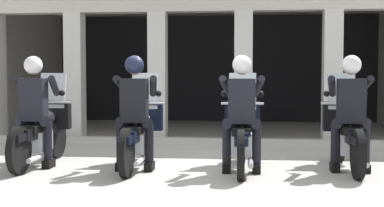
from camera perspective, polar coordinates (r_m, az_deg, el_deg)
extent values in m
plane|color=#A8A59E|center=(10.72, 1.61, -3.99)|extent=(80.00, 80.00, 0.00)
cube|color=black|center=(15.32, 2.50, 3.74)|extent=(9.47, 0.24, 2.99)
cube|color=#BCB7AD|center=(10.64, 0.89, 10.92)|extent=(9.47, 0.36, 0.44)
cube|color=#BCB7AD|center=(12.97, 1.83, 10.84)|extent=(9.47, 5.34, 0.16)
cube|color=#BCB7AD|center=(13.98, -17.54, 3.66)|extent=(0.30, 5.34, 2.99)
cube|color=beige|center=(11.06, -12.36, 2.78)|extent=(0.35, 0.36, 2.55)
cube|color=beige|center=(10.65, -3.67, 2.84)|extent=(0.35, 0.36, 2.55)
cube|color=beige|center=(10.49, 5.50, 2.82)|extent=(0.35, 0.36, 2.55)
cube|color=beige|center=(10.61, 14.70, 2.74)|extent=(0.35, 0.36, 2.55)
cube|color=#B7B5AD|center=(10.12, 0.63, -4.07)|extent=(9.07, 0.24, 0.12)
cylinder|color=black|center=(8.73, -14.23, -3.59)|extent=(0.09, 0.64, 0.64)
cylinder|color=black|center=(7.44, -17.97, -4.80)|extent=(0.09, 0.64, 0.64)
cube|color=black|center=(8.71, -14.24, -2.23)|extent=(0.14, 0.44, 0.08)
cube|color=silver|center=(8.03, -16.09, -3.84)|extent=(0.28, 0.44, 0.28)
cube|color=black|center=(8.06, -15.97, -2.88)|extent=(0.18, 1.24, 0.16)
ellipsoid|color=black|center=(8.25, -15.41, -1.48)|extent=(0.26, 0.48, 0.22)
cube|color=black|center=(7.89, -16.46, -2.51)|extent=(0.24, 0.52, 0.10)
cube|color=black|center=(7.48, -17.81, -3.40)|extent=(0.16, 0.48, 0.10)
cylinder|color=silver|center=(8.65, -14.39, -2.06)|extent=(0.05, 0.24, 0.53)
cube|color=black|center=(8.58, -14.54, -1.16)|extent=(0.52, 0.16, 0.44)
sphere|color=silver|center=(8.67, -14.31, -0.98)|extent=(0.18, 0.18, 0.18)
cube|color=silver|center=(8.54, -14.62, 1.34)|extent=(0.40, 0.14, 0.54)
cylinder|color=silver|center=(8.48, -14.79, 0.14)|extent=(0.62, 0.04, 0.04)
cylinder|color=silver|center=(7.69, -16.22, -5.60)|extent=(0.07, 0.55, 0.07)
cube|color=black|center=(7.84, -16.57, 0.39)|extent=(0.36, 0.22, 0.60)
cube|color=#591414|center=(7.95, -16.24, 0.58)|extent=(0.05, 0.02, 0.32)
sphere|color=tan|center=(7.85, -16.56, 3.72)|extent=(0.21, 0.21, 0.21)
sphere|color=silver|center=(7.85, -16.56, 3.93)|extent=(0.26, 0.26, 0.26)
cylinder|color=black|center=(7.83, -15.53, -1.87)|extent=(0.26, 0.29, 0.17)
cylinder|color=black|center=(7.83, -15.09, -3.88)|extent=(0.12, 0.12, 0.53)
cube|color=black|center=(7.89, -15.03, -6.22)|extent=(0.11, 0.26, 0.12)
cylinder|color=black|center=(7.93, -17.41, -1.84)|extent=(0.26, 0.29, 0.17)
cylinder|color=black|center=(7.99, -17.77, -3.79)|extent=(0.12, 0.12, 0.53)
cube|color=black|center=(8.04, -17.71, -6.09)|extent=(0.11, 0.26, 0.12)
cylinder|color=black|center=(7.97, -14.49, 1.83)|extent=(0.19, 0.48, 0.31)
sphere|color=black|center=(8.15, -13.70, 1.09)|extent=(0.09, 0.09, 0.09)
cylinder|color=black|center=(8.13, -17.40, 1.81)|extent=(0.19, 0.48, 0.31)
sphere|color=black|center=(8.34, -17.06, 1.09)|extent=(0.09, 0.09, 0.09)
cylinder|color=black|center=(8.27, -4.82, -3.88)|extent=(0.09, 0.64, 0.64)
cylinder|color=black|center=(6.91, -7.02, -5.27)|extent=(0.09, 0.64, 0.64)
cube|color=black|center=(8.25, -4.83, -2.44)|extent=(0.14, 0.44, 0.08)
cube|color=silver|center=(7.53, -5.90, -4.18)|extent=(0.28, 0.44, 0.28)
cube|color=black|center=(7.57, -5.83, -3.16)|extent=(0.18, 1.24, 0.16)
ellipsoid|color=#B2B2B7|center=(7.76, -5.50, -1.66)|extent=(0.26, 0.48, 0.22)
cube|color=black|center=(7.38, -6.12, -2.77)|extent=(0.24, 0.52, 0.10)
cube|color=black|center=(6.95, -6.92, -3.76)|extent=(0.16, 0.48, 0.10)
cylinder|color=silver|center=(8.18, -4.91, -2.26)|extent=(0.05, 0.24, 0.53)
cube|color=black|center=(8.11, -5.00, -1.31)|extent=(0.52, 0.16, 0.44)
sphere|color=silver|center=(8.21, -4.86, -1.12)|extent=(0.18, 0.18, 0.18)
cube|color=silver|center=(8.07, -5.04, 1.33)|extent=(0.40, 0.14, 0.54)
cylinder|color=silver|center=(8.00, -5.14, 0.06)|extent=(0.62, 0.04, 0.04)
cylinder|color=silver|center=(7.20, -5.53, -6.08)|extent=(0.07, 0.55, 0.07)
cube|color=black|center=(7.33, -6.17, 0.32)|extent=(0.36, 0.22, 0.60)
cube|color=#14193F|center=(7.45, -5.98, 0.52)|extent=(0.05, 0.02, 0.32)
sphere|color=tan|center=(7.35, -6.16, 3.88)|extent=(0.21, 0.21, 0.21)
sphere|color=#191E38|center=(7.35, -6.16, 4.11)|extent=(0.26, 0.26, 0.26)
cylinder|color=black|center=(7.35, -5.06, -2.09)|extent=(0.26, 0.29, 0.17)
cylinder|color=black|center=(7.37, -4.59, -4.23)|extent=(0.12, 0.12, 0.53)
cube|color=black|center=(7.42, -4.56, -6.71)|extent=(0.11, 0.26, 0.12)
cylinder|color=black|center=(7.41, -7.18, -2.06)|extent=(0.26, 0.29, 0.17)
cylinder|color=black|center=(7.45, -7.62, -4.16)|extent=(0.12, 0.12, 0.53)
cube|color=black|center=(7.51, -7.58, -6.61)|extent=(0.11, 0.26, 0.12)
cylinder|color=black|center=(7.51, -4.17, 1.85)|extent=(0.19, 0.48, 0.31)
sphere|color=black|center=(7.71, -3.59, 1.07)|extent=(0.09, 0.09, 0.09)
cylinder|color=black|center=(7.60, -7.43, 1.85)|extent=(0.19, 0.48, 0.31)
sphere|color=black|center=(7.82, -7.36, 1.07)|extent=(0.09, 0.09, 0.09)
cylinder|color=black|center=(8.12, 5.39, -4.01)|extent=(0.09, 0.64, 0.64)
cylinder|color=black|center=(6.73, 5.25, -5.49)|extent=(0.09, 0.64, 0.64)
cube|color=black|center=(8.09, 5.40, -2.55)|extent=(0.14, 0.44, 0.08)
cube|color=silver|center=(7.36, 5.32, -4.35)|extent=(0.28, 0.44, 0.28)
cube|color=black|center=(7.40, 5.33, -3.30)|extent=(0.18, 1.24, 0.16)
ellipsoid|color=#1E2338|center=(7.60, 5.36, -1.77)|extent=(0.26, 0.48, 0.22)
cube|color=black|center=(7.21, 5.32, -2.91)|extent=(0.24, 0.52, 0.10)
cube|color=black|center=(6.76, 5.27, -3.94)|extent=(0.16, 0.48, 0.10)
cylinder|color=silver|center=(8.03, 5.39, -2.37)|extent=(0.05, 0.24, 0.53)
cube|color=black|center=(7.96, 5.39, -1.40)|extent=(0.52, 0.16, 0.44)
sphere|color=silver|center=(8.06, 5.40, -1.21)|extent=(0.18, 0.18, 0.18)
cube|color=silver|center=(7.92, 5.41, 1.29)|extent=(0.40, 0.14, 0.54)
cylinder|color=silver|center=(7.84, 5.39, 0.00)|extent=(0.62, 0.04, 0.04)
cylinder|color=silver|center=(7.05, 6.26, -6.29)|extent=(0.07, 0.55, 0.07)
cube|color=black|center=(7.16, 5.33, 0.26)|extent=(0.36, 0.22, 0.60)
cube|color=#591414|center=(7.28, 5.35, 0.46)|extent=(0.05, 0.02, 0.32)
sphere|color=tan|center=(7.17, 5.35, 3.90)|extent=(0.21, 0.21, 0.21)
sphere|color=silver|center=(7.17, 5.36, 4.14)|extent=(0.26, 0.26, 0.26)
cylinder|color=black|center=(7.20, 6.44, -2.20)|extent=(0.26, 0.29, 0.17)
cylinder|color=black|center=(7.23, 6.90, -4.37)|extent=(0.12, 0.12, 0.53)
cube|color=black|center=(7.29, 6.88, -6.89)|extent=(0.11, 0.26, 0.12)
cylinder|color=black|center=(7.21, 4.21, -2.19)|extent=(0.26, 0.29, 0.17)
cylinder|color=black|center=(7.24, 3.72, -4.35)|extent=(0.12, 0.12, 0.53)
cube|color=black|center=(7.30, 3.72, -6.87)|extent=(0.11, 0.26, 0.12)
cylinder|color=black|center=(7.39, 7.07, 1.81)|extent=(0.19, 0.48, 0.31)
sphere|color=black|center=(7.60, 7.34, 1.02)|extent=(0.09, 0.09, 0.09)
cylinder|color=black|center=(7.39, 3.66, 1.83)|extent=(0.19, 0.48, 0.31)
sphere|color=black|center=(7.61, 3.42, 1.04)|extent=(0.09, 0.09, 0.09)
cylinder|color=black|center=(8.43, 15.42, -3.84)|extent=(0.09, 0.64, 0.64)
cylinder|color=black|center=(7.07, 17.27, -5.20)|extent=(0.09, 0.64, 0.64)
cube|color=black|center=(8.41, 15.44, -2.44)|extent=(0.14, 0.44, 0.08)
cube|color=silver|center=(7.69, 16.33, -4.14)|extent=(0.28, 0.44, 0.28)
cube|color=black|center=(7.73, 16.28, -3.14)|extent=(0.18, 1.24, 0.16)
ellipsoid|color=black|center=(7.93, 16.02, -1.67)|extent=(0.26, 0.48, 0.22)
cube|color=black|center=(7.54, 16.53, -2.76)|extent=(0.24, 0.52, 0.10)
cube|color=black|center=(7.10, 17.20, -3.73)|extent=(0.16, 0.48, 0.10)
cylinder|color=silver|center=(8.35, 15.51, -2.26)|extent=(0.05, 0.24, 0.53)
cube|color=black|center=(8.28, 15.59, -1.33)|extent=(0.52, 0.16, 0.44)
sphere|color=silver|center=(8.37, 15.48, -1.14)|extent=(0.18, 0.18, 0.18)
cube|color=silver|center=(8.24, 15.65, 1.26)|extent=(0.40, 0.14, 0.54)
cylinder|color=silver|center=(8.17, 15.73, 0.02)|extent=(0.62, 0.04, 0.04)
cylinder|color=silver|center=(7.40, 17.72, -5.96)|extent=(0.07, 0.55, 0.07)
cube|color=black|center=(7.49, 16.61, 0.27)|extent=(0.36, 0.22, 0.60)
cube|color=#14193F|center=(7.61, 16.45, 0.47)|extent=(0.05, 0.02, 0.32)
sphere|color=tan|center=(7.51, 16.64, 3.75)|extent=(0.21, 0.21, 0.21)
sphere|color=silver|center=(7.51, 16.64, 3.98)|extent=(0.26, 0.26, 0.26)
cylinder|color=black|center=(7.56, 17.59, -2.08)|extent=(0.26, 0.29, 0.17)
cylinder|color=black|center=(7.60, 18.00, -4.14)|extent=(0.12, 0.12, 0.53)
cube|color=black|center=(7.66, 17.94, -6.54)|extent=(0.11, 0.26, 0.12)
cylinder|color=black|center=(7.51, 15.49, -2.08)|extent=(0.26, 0.29, 0.17)
cylinder|color=black|center=(7.53, 15.01, -4.16)|extent=(0.12, 0.12, 0.53)
cube|color=black|center=(7.59, 14.97, -6.59)|extent=(0.11, 0.26, 0.12)
cylinder|color=black|center=(7.76, 17.92, 1.75)|extent=(0.19, 0.48, 0.31)
sphere|color=black|center=(7.97, 17.88, 0.99)|extent=(0.09, 0.09, 0.09)
cylinder|color=black|center=(7.68, 14.70, 1.78)|extent=(0.19, 0.48, 0.31)
sphere|color=black|center=(7.88, 14.17, 1.02)|extent=(0.09, 0.09, 0.09)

